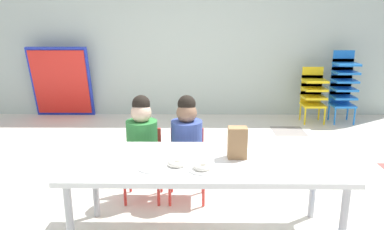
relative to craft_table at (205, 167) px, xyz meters
The scene contains 13 objects.
ground_plane 0.95m from the craft_table, 100.83° to the left, with size 6.61×5.44×0.02m.
back_wall 3.56m from the craft_table, 92.42° to the left, with size 6.61×0.10×2.61m, color #B2C1B7.
craft_table is the anchor object (origin of this frame).
seated_child_near_camera 0.79m from the craft_table, 130.67° to the left, with size 0.34×0.34×0.92m.
seated_child_middle_seat 0.61m from the craft_table, 103.19° to the left, with size 0.32×0.31×0.92m.
kid_chair_yellow_stack 3.45m from the craft_table, 61.52° to the left, with size 0.32×0.30×0.80m.
kid_chair_blue_stack 3.67m from the craft_table, 55.66° to the left, with size 0.32×0.30×1.04m.
folded_activity_table 3.90m from the craft_table, 122.82° to the left, with size 0.90×0.29×1.09m.
paper_bag_brown 0.28m from the craft_table, 11.69° to the left, with size 0.13×0.09×0.22m, color #9E754C.
paper_plate_near_edge 0.18m from the craft_table, 98.39° to the right, with size 0.18×0.18×0.01m, color white.
paper_plate_center_table 0.38m from the craft_table, 157.17° to the right, with size 0.18×0.18×0.01m, color white.
donut_powdered_on_plate 0.19m from the craft_table, 98.39° to the right, with size 0.12×0.12×0.03m, color white.
donut_powdered_loose 0.23m from the craft_table, 153.06° to the right, with size 0.12×0.12×0.04m, color white.
Camera 1 is at (0.08, -3.18, 1.59)m, focal length 35.74 mm.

